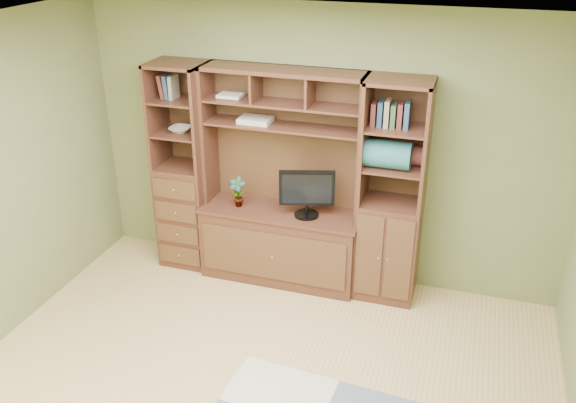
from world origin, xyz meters
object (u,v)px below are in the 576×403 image
(left_tower, at_px, (184,168))
(right_tower, at_px, (392,194))
(monitor, at_px, (307,185))
(center_hutch, at_px, (280,182))

(left_tower, relative_size, right_tower, 1.00)
(right_tower, bearing_deg, left_tower, 180.00)
(right_tower, height_order, monitor, right_tower)
(left_tower, xyz_separation_m, right_tower, (2.02, 0.00, 0.00))
(right_tower, bearing_deg, monitor, -174.35)
(center_hutch, relative_size, monitor, 3.31)
(center_hutch, xyz_separation_m, left_tower, (-1.00, 0.04, 0.00))
(monitor, bearing_deg, left_tower, 160.17)
(center_hutch, height_order, left_tower, same)
(left_tower, distance_m, right_tower, 2.02)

